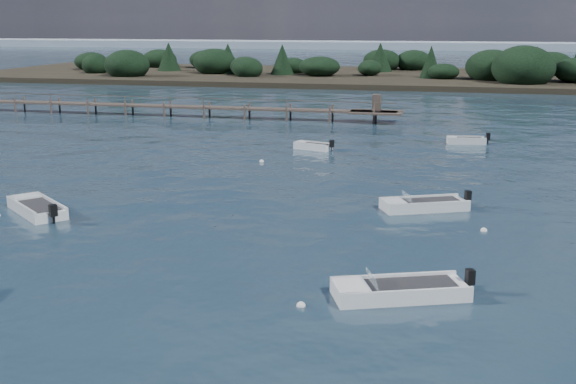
% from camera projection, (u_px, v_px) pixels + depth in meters
% --- Properties ---
extents(ground, '(400.00, 400.00, 0.00)m').
position_uv_depth(ground, '(353.00, 107.00, 81.64)').
color(ground, '#172836').
rests_on(ground, ground).
extents(tender_far_white, '(3.23, 1.93, 1.09)m').
position_uv_depth(tender_far_white, '(313.00, 147.00, 54.97)').
color(tender_far_white, silver).
rests_on(tender_far_white, ground).
extents(dinghy_mid_white_a, '(5.14, 3.41, 1.20)m').
position_uv_depth(dinghy_mid_white_a, '(400.00, 293.00, 25.71)').
color(dinghy_mid_white_a, silver).
rests_on(dinghy_mid_white_a, ground).
extents(dinghy_mid_white_b, '(4.75, 3.35, 1.19)m').
position_uv_depth(dinghy_mid_white_b, '(424.00, 207.00, 37.58)').
color(dinghy_mid_white_b, silver).
rests_on(dinghy_mid_white_b, ground).
extents(tender_far_grey_b, '(3.40, 1.64, 1.14)m').
position_uv_depth(tender_far_grey_b, '(466.00, 142.00, 57.48)').
color(tender_far_grey_b, silver).
rests_on(tender_far_grey_b, ground).
extents(dinghy_mid_grey, '(4.47, 4.09, 1.21)m').
position_uv_depth(dinghy_mid_grey, '(37.00, 210.00, 36.86)').
color(dinghy_mid_grey, silver).
rests_on(dinghy_mid_grey, ground).
extents(buoy_b, '(0.32, 0.32, 0.32)m').
position_uv_depth(buoy_b, '(301.00, 306.00, 24.92)').
color(buoy_b, silver).
rests_on(buoy_b, ground).
extents(buoy_d, '(0.32, 0.32, 0.32)m').
position_uv_depth(buoy_d, '(484.00, 231.00, 33.79)').
color(buoy_d, silver).
rests_on(buoy_d, ground).
extents(buoy_e, '(0.32, 0.32, 0.32)m').
position_uv_depth(buoy_e, '(262.00, 162.00, 50.25)').
color(buoy_e, silver).
rests_on(buoy_e, ground).
extents(jetty, '(64.50, 3.20, 3.40)m').
position_uv_depth(jetty, '(129.00, 105.00, 74.92)').
color(jetty, '#4A3E36').
rests_on(jetty, ground).
extents(far_headland, '(190.00, 40.00, 5.80)m').
position_uv_depth(far_headland, '(548.00, 70.00, 113.43)').
color(far_headland, black).
rests_on(far_headland, ground).
extents(distant_haze, '(280.00, 20.00, 2.40)m').
position_uv_depth(distant_haze, '(176.00, 47.00, 262.70)').
color(distant_haze, '#8796A7').
rests_on(distant_haze, ground).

